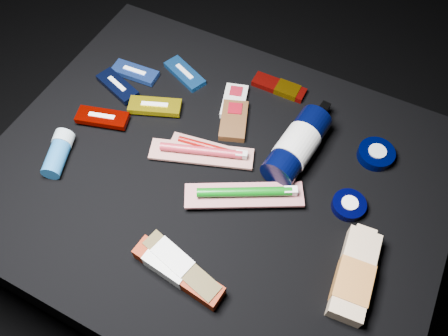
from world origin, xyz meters
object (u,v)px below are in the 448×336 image
at_px(lotion_bottle, 297,146).
at_px(deodorant_stick, 58,153).
at_px(toothpaste_carton_red, 175,270).
at_px(bodywash_bottle, 354,276).

xyz_separation_m(lotion_bottle, deodorant_stick, (-0.46, -0.24, -0.02)).
height_order(lotion_bottle, toothpaste_carton_red, lotion_bottle).
bearing_deg(lotion_bottle, bodywash_bottle, -39.91).
xyz_separation_m(lotion_bottle, toothpaste_carton_red, (-0.10, -0.35, -0.02)).
height_order(deodorant_stick, toothpaste_carton_red, deodorant_stick).
xyz_separation_m(bodywash_bottle, toothpaste_carton_red, (-0.30, -0.14, -0.00)).
height_order(lotion_bottle, deodorant_stick, lotion_bottle).
bearing_deg(bodywash_bottle, deodorant_stick, 177.59).
distance_m(lotion_bottle, toothpaste_carton_red, 0.37).
xyz_separation_m(lotion_bottle, bodywash_bottle, (0.20, -0.21, -0.02)).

